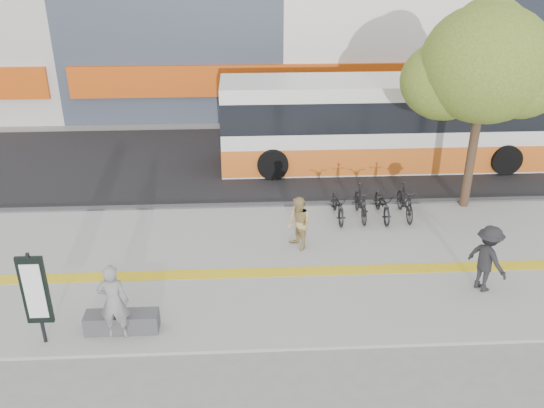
{
  "coord_description": "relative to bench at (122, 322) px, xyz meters",
  "views": [
    {
      "loc": [
        0.17,
        -11.6,
        8.12
      ],
      "look_at": [
        0.87,
        2.0,
        1.57
      ],
      "focal_mm": 37.89,
      "sensor_mm": 36.0,
      "label": 1
    }
  ],
  "objects": [
    {
      "name": "street",
      "position": [
        2.6,
        10.2,
        -0.28
      ],
      "size": [
        40.0,
        8.0,
        0.06
      ],
      "primitive_type": "cube",
      "color": "black",
      "rests_on": "ground"
    },
    {
      "name": "seated_woman",
      "position": [
        -0.07,
        -0.19,
        0.67
      ],
      "size": [
        0.67,
        0.46,
        1.79
      ],
      "primitive_type": "imported",
      "rotation": [
        0.0,
        0.0,
        3.1
      ],
      "color": "black",
      "rests_on": "sidewalk"
    },
    {
      "name": "bench",
      "position": [
        0.0,
        0.0,
        0.0
      ],
      "size": [
        1.6,
        0.45,
        0.45
      ],
      "primitive_type": "cube",
      "color": "#343436",
      "rests_on": "sidewalk"
    },
    {
      "name": "sidewalk",
      "position": [
        2.6,
        2.7,
        -0.27
      ],
      "size": [
        40.0,
        7.0,
        0.08
      ],
      "primitive_type": "cube",
      "color": "gray",
      "rests_on": "ground"
    },
    {
      "name": "tactile_strip",
      "position": [
        2.6,
        2.2,
        -0.22
      ],
      "size": [
        40.0,
        0.45,
        0.01
      ],
      "primitive_type": "cube",
      "color": "yellow",
      "rests_on": "sidewalk"
    },
    {
      "name": "ground",
      "position": [
        2.6,
        1.2,
        -0.3
      ],
      "size": [
        120.0,
        120.0,
        0.0
      ],
      "primitive_type": "plane",
      "color": "slate",
      "rests_on": "ground"
    },
    {
      "name": "pedestrian_tan",
      "position": [
        4.22,
        3.44,
        0.53
      ],
      "size": [
        0.86,
        0.92,
        1.52
      ],
      "primitive_type": "imported",
      "rotation": [
        0.0,
        0.0,
        -1.07
      ],
      "color": "tan",
      "rests_on": "sidewalk"
    },
    {
      "name": "street_tree",
      "position": [
        9.78,
        6.02,
        4.21
      ],
      "size": [
        4.4,
        3.8,
        6.31
      ],
      "color": "#3B271B",
      "rests_on": "sidewalk"
    },
    {
      "name": "pedestrian_dark",
      "position": [
        8.58,
        1.2,
        0.63
      ],
      "size": [
        1.08,
        1.28,
        1.72
      ],
      "primitive_type": "imported",
      "rotation": [
        0.0,
        0.0,
        2.06
      ],
      "color": "black",
      "rests_on": "sidewalk"
    },
    {
      "name": "curb",
      "position": [
        2.6,
        6.2,
        -0.23
      ],
      "size": [
        40.0,
        0.25,
        0.14
      ],
      "primitive_type": "cube",
      "color": "#343436",
      "rests_on": "ground"
    },
    {
      "name": "signboard",
      "position": [
        -1.6,
        -0.31,
        1.06
      ],
      "size": [
        0.55,
        0.1,
        2.2
      ],
      "color": "black",
      "rests_on": "sidewalk"
    },
    {
      "name": "bicycle_row",
      "position": [
        6.6,
        5.2,
        0.26
      ],
      "size": [
        2.63,
        1.75,
        1.01
      ],
      "color": "black",
      "rests_on": "sidewalk"
    },
    {
      "name": "bus",
      "position": [
        7.98,
        9.7,
        1.26
      ],
      "size": [
        12.05,
        2.86,
        3.21
      ],
      "color": "silver",
      "rests_on": "street"
    }
  ]
}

